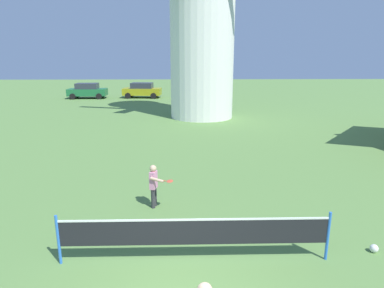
{
  "coord_description": "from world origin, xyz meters",
  "views": [
    {
      "loc": [
        0.16,
        -4.68,
        4.21
      ],
      "look_at": [
        0.37,
        3.52,
        2.05
      ],
      "focal_mm": 31.16,
      "sensor_mm": 36.0,
      "label": 1
    }
  ],
  "objects": [
    {
      "name": "player_far",
      "position": [
        -0.68,
        4.19,
        0.72
      ],
      "size": [
        0.71,
        0.66,
        1.27
      ],
      "color": "#333338",
      "rests_on": "ground_plane"
    },
    {
      "name": "parked_car_green",
      "position": [
        -9.76,
        30.28,
        0.81
      ],
      "size": [
        3.92,
        1.97,
        1.56
      ],
      "color": "#1E6638",
      "rests_on": "ground_plane"
    },
    {
      "name": "windmill",
      "position": [
        1.46,
        18.97,
        7.75
      ],
      "size": [
        7.91,
        5.08,
        15.67
      ],
      "color": "white",
      "rests_on": "ground_plane"
    },
    {
      "name": "tennis_net",
      "position": [
        0.37,
        1.52,
        0.69
      ],
      "size": [
        5.68,
        0.06,
        1.1
      ],
      "color": "blue",
      "rests_on": "ground_plane"
    },
    {
      "name": "parked_car_mustard",
      "position": [
        -4.16,
        30.66,
        0.81
      ],
      "size": [
        4.03,
        2.13,
        1.56
      ],
      "color": "#999919",
      "rests_on": "ground_plane"
    },
    {
      "name": "stray_ball",
      "position": [
        4.37,
        1.76,
        0.09
      ],
      "size": [
        0.18,
        0.18,
        0.18
      ],
      "primitive_type": "sphere",
      "color": "silver",
      "rests_on": "ground_plane"
    }
  ]
}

